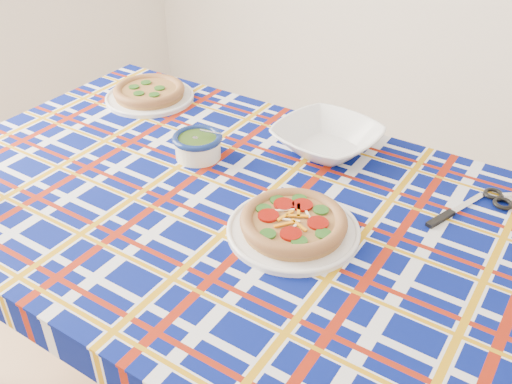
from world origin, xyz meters
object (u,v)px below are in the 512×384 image
Objects in this scene: main_focaccia_plate at (294,222)px; serving_bowl at (327,139)px; dining_table at (230,224)px; pesto_bowl at (198,144)px.

serving_bowl reaches higher than main_focaccia_plate.
dining_table is 0.24m from pesto_bowl.
dining_table is at bearing -100.60° from serving_bowl.
pesto_bowl is (-0.37, 0.11, 0.01)m from main_focaccia_plate.
main_focaccia_plate reaches higher than dining_table.
main_focaccia_plate is 0.38m from pesto_bowl.
serving_bowl reaches higher than dining_table.
serving_bowl is (0.24, 0.23, -0.01)m from pesto_bowl.
main_focaccia_plate is 2.28× the size of pesto_bowl.
serving_bowl is (0.06, 0.33, 0.10)m from dining_table.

